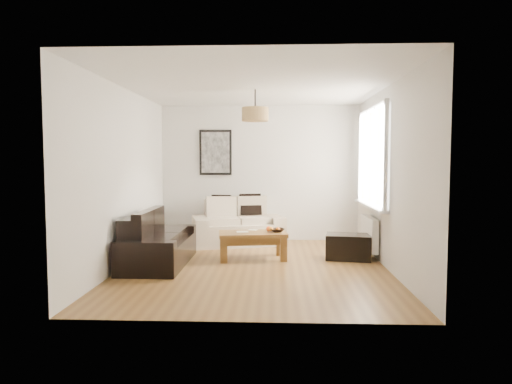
{
  "coord_description": "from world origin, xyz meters",
  "views": [
    {
      "loc": [
        0.29,
        -6.44,
        1.54
      ],
      "look_at": [
        0.0,
        0.6,
        1.05
      ],
      "focal_mm": 31.51,
      "sensor_mm": 36.0,
      "label": 1
    }
  ],
  "objects_px": {
    "coffee_table": "(253,246)",
    "loveseat_cream": "(238,222)",
    "sofa_leather": "(159,240)",
    "ottoman": "(348,247)"
  },
  "relations": [
    {
      "from": "coffee_table",
      "to": "ottoman",
      "type": "distance_m",
      "value": 1.5
    },
    {
      "from": "sofa_leather",
      "to": "coffee_table",
      "type": "height_order",
      "value": "sofa_leather"
    },
    {
      "from": "loveseat_cream",
      "to": "ottoman",
      "type": "distance_m",
      "value": 2.21
    },
    {
      "from": "sofa_leather",
      "to": "ottoman",
      "type": "distance_m",
      "value": 2.92
    },
    {
      "from": "loveseat_cream",
      "to": "sofa_leather",
      "type": "height_order",
      "value": "loveseat_cream"
    },
    {
      "from": "sofa_leather",
      "to": "coffee_table",
      "type": "bearing_deg",
      "value": -73.84
    },
    {
      "from": "loveseat_cream",
      "to": "sofa_leather",
      "type": "xyz_separation_m",
      "value": [
        -1.05,
        -1.68,
        -0.04
      ]
    },
    {
      "from": "coffee_table",
      "to": "loveseat_cream",
      "type": "bearing_deg",
      "value": 104.78
    },
    {
      "from": "sofa_leather",
      "to": "ottoman",
      "type": "bearing_deg",
      "value": -81.24
    },
    {
      "from": "sofa_leather",
      "to": "coffee_table",
      "type": "xyz_separation_m",
      "value": [
        1.38,
        0.41,
        -0.15
      ]
    }
  ]
}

